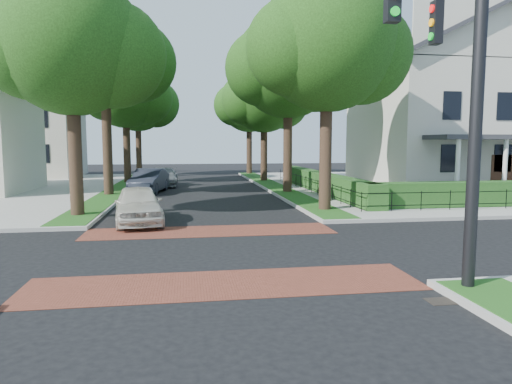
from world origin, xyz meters
The scene contains 23 objects.
ground centered at (0.00, 0.00, 0.00)m, with size 120.00×120.00×0.00m, color black.
sidewalk_ne centered at (19.50, 19.00, 0.07)m, with size 30.00×30.00×0.15m, color gray.
crosswalk_far centered at (0.00, 3.20, 0.01)m, with size 9.00×2.20×0.01m, color brown.
crosswalk_near centered at (0.00, -3.20, 0.01)m, with size 9.00×2.20×0.01m, color brown.
storm_drain centered at (4.30, -5.00, 0.01)m, with size 0.65×0.45×0.01m, color black.
grass_strip_ne centered at (5.40, 19.10, 0.16)m, with size 1.60×29.80×0.02m, color #234D16.
grass_strip_nw centered at (-5.40, 19.10, 0.16)m, with size 1.60×29.80×0.02m, color #234D16.
tree_right_near centered at (5.60, 7.24, 7.63)m, with size 7.75×6.67×10.66m.
tree_right_mid centered at (5.61, 15.25, 7.99)m, with size 8.25×7.09×11.22m.
tree_right_far centered at (5.60, 24.22, 6.91)m, with size 7.25×6.23×9.74m.
tree_right_back centered at (5.60, 33.23, 7.27)m, with size 7.50×6.45×10.20m.
tree_left_near centered at (-5.40, 7.23, 7.27)m, with size 7.50×6.45×10.20m.
tree_left_mid centered at (-5.39, 15.24, 8.34)m, with size 8.00×6.88×11.48m.
tree_left_far centered at (-5.40, 24.22, 7.12)m, with size 7.00×6.02×9.86m.
tree_left_back centered at (-5.40, 33.24, 7.41)m, with size 7.75×6.66×10.44m.
hedge_main_road centered at (7.70, 15.00, 0.75)m, with size 1.00×18.00×1.20m, color #174417.
fence_main_road centered at (6.90, 15.00, 0.60)m, with size 0.06×18.00×0.90m, color black, non-canonical shape.
house_victorian centered at (17.51, 15.92, 6.02)m, with size 13.00×13.05×12.48m.
house_left_far centered at (-15.49, 31.99, 5.04)m, with size 10.00×9.00×10.14m.
traffic_signal centered at (4.89, -4.41, 4.71)m, with size 2.17×2.00×8.00m.
parked_car_front centered at (-2.78, 5.34, 0.76)m, with size 1.79×4.46×1.52m, color beige.
parked_car_middle centered at (-3.28, 16.97, 0.79)m, with size 1.67×4.78×1.58m, color #1F232E.
parked_car_rear centered at (-2.50, 21.60, 0.68)m, with size 1.90×4.68×1.36m, color slate.
Camera 1 is at (-0.81, -13.31, 3.19)m, focal length 32.00 mm.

